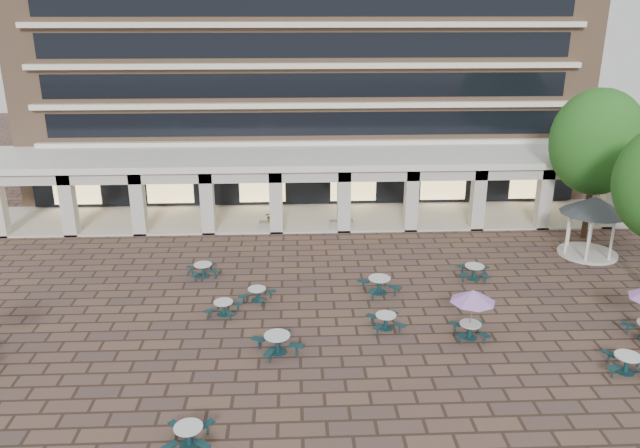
{
  "coord_description": "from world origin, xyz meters",
  "views": [
    {
      "loc": [
        -1.01,
        -24.56,
        13.47
      ],
      "look_at": [
        0.21,
        3.0,
        3.78
      ],
      "focal_mm": 35.0,
      "sensor_mm": 36.0,
      "label": 1
    }
  ],
  "objects_px": {
    "planter_left": "(271,222)",
    "planter_right": "(341,222)",
    "picnic_table_2": "(277,342)",
    "gazebo": "(593,212)"
  },
  "relations": [
    {
      "from": "planter_left",
      "to": "planter_right",
      "type": "relative_size",
      "value": 1.0
    },
    {
      "from": "gazebo",
      "to": "planter_right",
      "type": "distance_m",
      "value": 14.8
    },
    {
      "from": "planter_left",
      "to": "gazebo",
      "type": "bearing_deg",
      "value": -15.66
    },
    {
      "from": "picnic_table_2",
      "to": "gazebo",
      "type": "distance_m",
      "value": 20.2
    },
    {
      "from": "planter_left",
      "to": "planter_right",
      "type": "bearing_deg",
      "value": -0.0
    },
    {
      "from": "gazebo",
      "to": "planter_left",
      "type": "relative_size",
      "value": 2.45
    },
    {
      "from": "gazebo",
      "to": "planter_left",
      "type": "xyz_separation_m",
      "value": [
        -18.21,
        5.11,
        -2.1
      ]
    },
    {
      "from": "picnic_table_2",
      "to": "gazebo",
      "type": "height_order",
      "value": "gazebo"
    },
    {
      "from": "picnic_table_2",
      "to": "planter_left",
      "type": "xyz_separation_m",
      "value": [
        -0.71,
        14.98,
        -0.01
      ]
    },
    {
      "from": "picnic_table_2",
      "to": "planter_left",
      "type": "distance_m",
      "value": 14.99
    }
  ]
}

